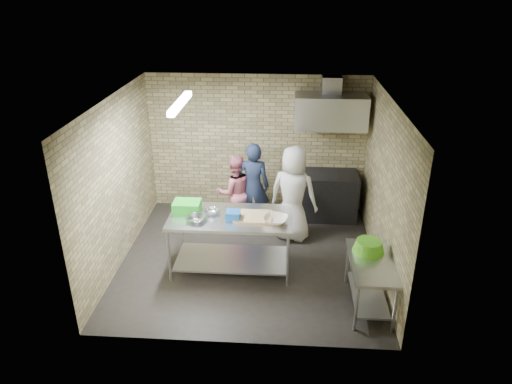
# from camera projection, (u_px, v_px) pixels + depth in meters

# --- Properties ---
(floor) EXTENTS (4.20, 4.20, 0.00)m
(floor) POSITION_uv_depth(u_px,v_px,m) (249.00, 259.00, 7.98)
(floor) COLOR black
(floor) RESTS_ON ground
(ceiling) EXTENTS (4.20, 4.20, 0.00)m
(ceiling) POSITION_uv_depth(u_px,v_px,m) (248.00, 100.00, 6.85)
(ceiling) COLOR black
(ceiling) RESTS_ON ground
(back_wall) EXTENTS (4.20, 0.06, 2.70)m
(back_wall) POSITION_uv_depth(u_px,v_px,m) (257.00, 144.00, 9.22)
(back_wall) COLOR tan
(back_wall) RESTS_ON ground
(front_wall) EXTENTS (4.20, 0.06, 2.70)m
(front_wall) POSITION_uv_depth(u_px,v_px,m) (235.00, 254.00, 5.60)
(front_wall) COLOR tan
(front_wall) RESTS_ON ground
(left_wall) EXTENTS (0.06, 4.00, 2.70)m
(left_wall) POSITION_uv_depth(u_px,v_px,m) (117.00, 182.00, 7.54)
(left_wall) COLOR tan
(left_wall) RESTS_ON ground
(right_wall) EXTENTS (0.06, 4.00, 2.70)m
(right_wall) POSITION_uv_depth(u_px,v_px,m) (385.00, 189.00, 7.28)
(right_wall) COLOR tan
(right_wall) RESTS_ON ground
(prep_table) EXTENTS (1.91, 0.95, 0.95)m
(prep_table) POSITION_uv_depth(u_px,v_px,m) (231.00, 243.00, 7.53)
(prep_table) COLOR silver
(prep_table) RESTS_ON floor
(side_counter) EXTENTS (0.60, 1.20, 0.75)m
(side_counter) POSITION_uv_depth(u_px,v_px,m) (369.00, 283.00, 6.71)
(side_counter) COLOR silver
(side_counter) RESTS_ON floor
(stove) EXTENTS (1.20, 0.70, 0.90)m
(stove) POSITION_uv_depth(u_px,v_px,m) (325.00, 195.00, 9.20)
(stove) COLOR black
(stove) RESTS_ON floor
(range_hood) EXTENTS (1.30, 0.60, 0.60)m
(range_hood) POSITION_uv_depth(u_px,v_px,m) (331.00, 112.00, 8.56)
(range_hood) COLOR silver
(range_hood) RESTS_ON back_wall
(hood_duct) EXTENTS (0.35, 0.30, 0.30)m
(hood_duct) POSITION_uv_depth(u_px,v_px,m) (332.00, 85.00, 8.50)
(hood_duct) COLOR #A5A8AD
(hood_duct) RESTS_ON back_wall
(wall_shelf) EXTENTS (0.80, 0.20, 0.04)m
(wall_shelf) POSITION_uv_depth(u_px,v_px,m) (345.00, 119.00, 8.78)
(wall_shelf) COLOR #3F2B19
(wall_shelf) RESTS_ON back_wall
(fluorescent_fixture) EXTENTS (0.10, 1.25, 0.08)m
(fluorescent_fixture) POSITION_uv_depth(u_px,v_px,m) (180.00, 103.00, 6.93)
(fluorescent_fixture) COLOR white
(fluorescent_fixture) RESTS_ON ceiling
(green_crate) EXTENTS (0.42, 0.32, 0.17)m
(green_crate) POSITION_uv_depth(u_px,v_px,m) (187.00, 206.00, 7.44)
(green_crate) COLOR green
(green_crate) RESTS_ON prep_table
(blue_tub) EXTENTS (0.21, 0.21, 0.14)m
(blue_tub) POSITION_uv_depth(u_px,v_px,m) (233.00, 215.00, 7.21)
(blue_tub) COLOR #1659AC
(blue_tub) RESTS_ON prep_table
(cutting_board) EXTENTS (0.58, 0.44, 0.03)m
(cutting_board) POSITION_uv_depth(u_px,v_px,m) (253.00, 217.00, 7.28)
(cutting_board) COLOR tan
(cutting_board) RESTS_ON prep_table
(mixing_bowl_a) EXTENTS (0.36, 0.36, 0.07)m
(mixing_bowl_a) POSITION_uv_depth(u_px,v_px,m) (196.00, 219.00, 7.16)
(mixing_bowl_a) COLOR #B1B3B8
(mixing_bowl_a) RESTS_ON prep_table
(mixing_bowl_b) EXTENTS (0.28, 0.28, 0.07)m
(mixing_bowl_b) POSITION_uv_depth(u_px,v_px,m) (212.00, 212.00, 7.38)
(mixing_bowl_b) COLOR silver
(mixing_bowl_b) RESTS_ON prep_table
(ceramic_bowl) EXTENTS (0.45, 0.45, 0.09)m
(ceramic_bowl) POSITION_uv_depth(u_px,v_px,m) (276.00, 220.00, 7.13)
(ceramic_bowl) COLOR beige
(ceramic_bowl) RESTS_ON prep_table
(green_basin) EXTENTS (0.46, 0.46, 0.17)m
(green_basin) POSITION_uv_depth(u_px,v_px,m) (369.00, 246.00, 6.75)
(green_basin) COLOR #59C626
(green_basin) RESTS_ON side_counter
(bottle_green) EXTENTS (0.06, 0.06, 0.15)m
(bottle_green) POSITION_uv_depth(u_px,v_px,m) (354.00, 114.00, 8.74)
(bottle_green) COLOR green
(bottle_green) RESTS_ON wall_shelf
(man_navy) EXTENTS (0.62, 0.42, 1.67)m
(man_navy) POSITION_uv_depth(u_px,v_px,m) (253.00, 186.00, 8.65)
(man_navy) COLOR black
(man_navy) RESTS_ON floor
(woman_pink) EXTENTS (0.83, 0.73, 1.42)m
(woman_pink) POSITION_uv_depth(u_px,v_px,m) (235.00, 192.00, 8.73)
(woman_pink) COLOR #CC6C7D
(woman_pink) RESTS_ON floor
(woman_white) EXTENTS (0.98, 0.79, 1.74)m
(woman_white) POSITION_uv_depth(u_px,v_px,m) (293.00, 194.00, 8.27)
(woman_white) COLOR silver
(woman_white) RESTS_ON floor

